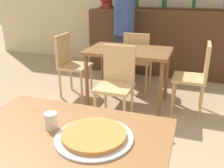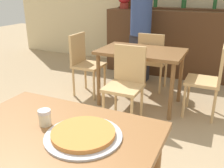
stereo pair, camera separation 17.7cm
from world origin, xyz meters
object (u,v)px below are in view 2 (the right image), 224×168
chair_far_side_back (152,58)px  cheese_shaker (45,117)px  chair_far_side_front (126,80)px  pizza_tray (83,134)px  person_standing (141,29)px  chair_far_side_right (211,77)px  chair_far_side_left (84,60)px

chair_far_side_back → cheese_shaker: bearing=92.3°
chair_far_side_front → pizza_tray: size_ratio=2.17×
chair_far_side_front → person_standing: bearing=102.9°
chair_far_side_back → chair_far_side_right: same height
cheese_shaker → chair_far_side_right: bearing=69.5°
pizza_tray → person_standing: 3.08m
chair_far_side_left → chair_far_side_right: (1.74, 0.00, 0.00)m
pizza_tray → person_standing: person_standing is taller
pizza_tray → cheese_shaker: size_ratio=4.40×
chair_far_side_back → chair_far_side_right: 1.02m
chair_far_side_back → pizza_tray: size_ratio=2.17×
chair_far_side_back → pizza_tray: (0.37, -2.59, 0.26)m
chair_far_side_left → person_standing: bearing=-30.3°
chair_far_side_back → cheese_shaker: (0.11, -2.57, 0.29)m
cheese_shaker → chair_far_side_front: bearing=94.0°
chair_far_side_front → chair_far_side_left: bearing=149.1°
chair_far_side_right → pizza_tray: bearing=-13.6°
chair_far_side_back → person_standing: bearing=-50.6°
chair_far_side_back → chair_far_side_right: size_ratio=1.00×
chair_far_side_back → chair_far_side_right: (0.87, -0.52, 0.00)m
chair_far_side_front → chair_far_side_back: bearing=90.0°
chair_far_side_front → chair_far_side_right: 1.02m
pizza_tray → cheese_shaker: 0.27m
chair_far_side_left → person_standing: size_ratio=0.55×
chair_far_side_right → cheese_shaker: (-0.77, -2.05, 0.29)m
chair_far_side_right → person_standing: bearing=-127.6°
chair_far_side_right → pizza_tray: size_ratio=2.17×
chair_far_side_front → chair_far_side_right: same height
chair_far_side_front → cheese_shaker: (0.11, -1.53, 0.29)m
chair_far_side_back → chair_far_side_left: (-0.87, -0.52, 0.00)m
chair_far_side_back → pizza_tray: bearing=98.2°
chair_far_side_front → chair_far_side_right: size_ratio=1.00×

